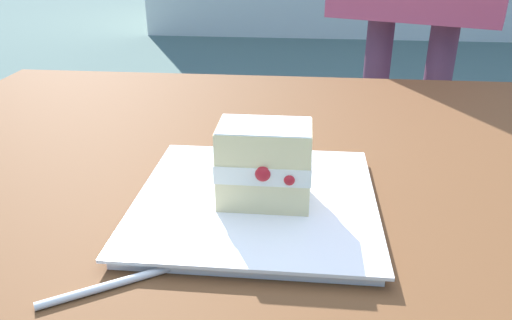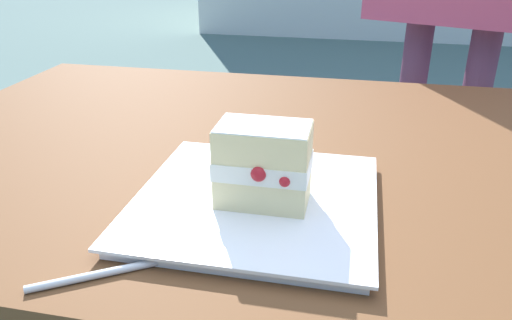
{
  "view_description": "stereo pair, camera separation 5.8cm",
  "coord_description": "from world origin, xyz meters",
  "px_view_note": "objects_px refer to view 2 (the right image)",
  "views": [
    {
      "loc": [
        -0.16,
        -0.72,
        1.05
      ],
      "look_at": [
        -0.21,
        -0.19,
        0.8
      ],
      "focal_mm": 34.94,
      "sensor_mm": 36.0,
      "label": 1
    },
    {
      "loc": [
        -0.1,
        -0.71,
        1.05
      ],
      "look_at": [
        -0.21,
        -0.19,
        0.8
      ],
      "focal_mm": 34.94,
      "sensor_mm": 36.0,
      "label": 2
    }
  ],
  "objects_px": {
    "dessert_plate": "(256,202)",
    "cake_slice": "(263,164)",
    "patio_table": "(412,212)",
    "dessert_fork": "(130,268)"
  },
  "relations": [
    {
      "from": "dessert_plate",
      "to": "cake_slice",
      "type": "bearing_deg",
      "value": -42.71
    },
    {
      "from": "patio_table",
      "to": "dessert_fork",
      "type": "height_order",
      "value": "dessert_fork"
    },
    {
      "from": "dessert_fork",
      "to": "patio_table",
      "type": "bearing_deg",
      "value": 47.79
    },
    {
      "from": "dessert_plate",
      "to": "dessert_fork",
      "type": "relative_size",
      "value": 1.89
    },
    {
      "from": "patio_table",
      "to": "cake_slice",
      "type": "height_order",
      "value": "cake_slice"
    },
    {
      "from": "patio_table",
      "to": "cake_slice",
      "type": "relative_size",
      "value": 15.55
    },
    {
      "from": "patio_table",
      "to": "dessert_plate",
      "type": "height_order",
      "value": "dessert_plate"
    },
    {
      "from": "patio_table",
      "to": "dessert_plate",
      "type": "bearing_deg",
      "value": -137.8
    },
    {
      "from": "patio_table",
      "to": "cake_slice",
      "type": "xyz_separation_m",
      "value": [
        -0.2,
        -0.2,
        0.16
      ]
    },
    {
      "from": "patio_table",
      "to": "dessert_plate",
      "type": "distance_m",
      "value": 0.3
    }
  ]
}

